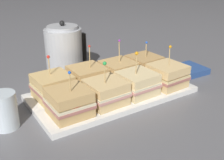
# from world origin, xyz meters

# --- Properties ---
(ground_plane) EXTENTS (6.00, 6.00, 0.00)m
(ground_plane) POSITION_xyz_m (0.00, 0.00, 0.00)
(ground_plane) COLOR slate
(serving_platter) EXTENTS (0.55, 0.28, 0.02)m
(serving_platter) POSITION_xyz_m (0.00, 0.00, 0.01)
(serving_platter) COLOR white
(serving_platter) RESTS_ON ground_plane
(sandwich_front_far_left) EXTENTS (0.12, 0.12, 0.14)m
(sandwich_front_far_left) POSITION_xyz_m (-0.19, -0.07, 0.06)
(sandwich_front_far_left) COLOR tan
(sandwich_front_far_left) RESTS_ON serving_platter
(sandwich_front_center_left) EXTENTS (0.12, 0.12, 0.14)m
(sandwich_front_center_left) POSITION_xyz_m (-0.06, -0.06, 0.06)
(sandwich_front_center_left) COLOR #DBB77A
(sandwich_front_center_left) RESTS_ON serving_platter
(sandwich_front_center_right) EXTENTS (0.12, 0.12, 0.15)m
(sandwich_front_center_right) POSITION_xyz_m (0.06, -0.06, 0.06)
(sandwich_front_center_right) COLOR beige
(sandwich_front_center_right) RESTS_ON serving_platter
(sandwich_front_far_right) EXTENTS (0.12, 0.12, 0.15)m
(sandwich_front_far_right) POSITION_xyz_m (0.19, -0.07, 0.06)
(sandwich_front_far_right) COLOR #DBB77A
(sandwich_front_far_right) RESTS_ON serving_platter
(sandwich_back_far_left) EXTENTS (0.12, 0.12, 0.14)m
(sandwich_back_far_left) POSITION_xyz_m (-0.19, 0.06, 0.06)
(sandwich_back_far_left) COLOR tan
(sandwich_back_far_left) RESTS_ON serving_platter
(sandwich_back_center_left) EXTENTS (0.12, 0.12, 0.16)m
(sandwich_back_center_left) POSITION_xyz_m (-0.06, 0.07, 0.06)
(sandwich_back_center_left) COLOR tan
(sandwich_back_center_left) RESTS_ON serving_platter
(sandwich_back_center_right) EXTENTS (0.12, 0.12, 0.16)m
(sandwich_back_center_right) POSITION_xyz_m (0.07, 0.06, 0.06)
(sandwich_back_center_right) COLOR tan
(sandwich_back_center_right) RESTS_ON serving_platter
(sandwich_back_far_right) EXTENTS (0.12, 0.12, 0.14)m
(sandwich_back_far_right) POSITION_xyz_m (0.19, 0.06, 0.06)
(sandwich_back_far_right) COLOR tan
(sandwich_back_far_right) RESTS_ON serving_platter
(kettle_steel) EXTENTS (0.17, 0.15, 0.22)m
(kettle_steel) POSITION_xyz_m (-0.06, 0.26, 0.10)
(kettle_steel) COLOR #B7BABF
(kettle_steel) RESTS_ON ground_plane
(drinking_glass) EXTENTS (0.07, 0.07, 0.11)m
(drinking_glass) POSITION_xyz_m (-0.36, -0.01, 0.05)
(drinking_glass) COLOR silver
(drinking_glass) RESTS_ON ground_plane
(napkin_stack) EXTENTS (0.13, 0.13, 0.02)m
(napkin_stack) POSITION_xyz_m (0.39, 0.01, 0.01)
(napkin_stack) COLOR navy
(napkin_stack) RESTS_ON ground_plane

